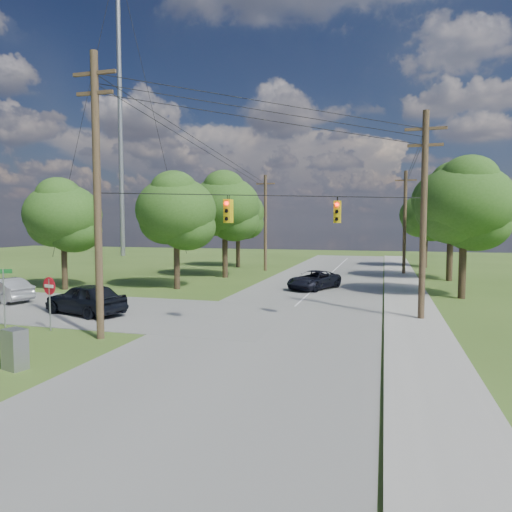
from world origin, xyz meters
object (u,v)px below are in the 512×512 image
(pole_north_e, at_px, (405,222))
(pole_north_w, at_px, (265,222))
(pole_ne, at_px, (424,213))
(car_cross_silver, at_px, (3,290))
(pole_sw, at_px, (97,192))
(car_main_north, at_px, (314,280))
(car_cross_dark, at_px, (86,299))
(do_not_enter_sign, at_px, (49,292))
(control_cabinet, at_px, (15,349))

(pole_north_e, xyz_separation_m, pole_north_w, (-13.90, 0.00, 0.00))
(pole_ne, bearing_deg, pole_north_e, 90.00)
(pole_north_w, height_order, car_cross_silver, pole_north_w)
(pole_sw, bearing_deg, car_main_north, 68.98)
(car_cross_dark, bearing_deg, pole_north_e, 161.55)
(pole_ne, relative_size, do_not_enter_sign, 4.22)
(pole_ne, bearing_deg, do_not_enter_sign, -157.07)
(car_cross_dark, bearing_deg, car_cross_silver, -89.39)
(pole_north_e, height_order, control_cabinet, pole_north_e)
(car_cross_dark, relative_size, control_cabinet, 3.60)
(pole_ne, relative_size, pole_north_w, 1.05)
(pole_ne, relative_size, car_cross_silver, 2.35)
(pole_north_e, relative_size, do_not_enter_sign, 4.02)
(pole_ne, distance_m, control_cabinet, 18.88)
(car_cross_dark, distance_m, car_main_north, 16.61)
(car_cross_silver, relative_size, control_cabinet, 3.24)
(pole_ne, relative_size, car_main_north, 2.13)
(pole_ne, xyz_separation_m, car_cross_silver, (-24.93, -1.23, -4.70))
(pole_sw, relative_size, pole_north_e, 1.20)
(pole_north_e, distance_m, car_cross_dark, 31.00)
(pole_sw, xyz_separation_m, pole_ne, (13.50, 7.60, -0.76))
(control_cabinet, relative_size, do_not_enter_sign, 0.55)
(car_cross_dark, relative_size, car_cross_silver, 1.11)
(car_cross_dark, bearing_deg, do_not_enter_sign, 28.46)
(car_cross_silver, bearing_deg, pole_sw, 76.23)
(pole_sw, relative_size, pole_north_w, 1.20)
(pole_sw, bearing_deg, pole_ne, 29.38)
(pole_ne, distance_m, car_main_north, 12.72)
(car_cross_silver, xyz_separation_m, do_not_enter_sign, (8.37, -5.77, 1.04))
(do_not_enter_sign, bearing_deg, car_cross_silver, 159.78)
(control_cabinet, bearing_deg, car_main_north, 87.80)
(pole_north_w, relative_size, car_cross_silver, 2.24)
(pole_ne, relative_size, control_cabinet, 7.61)
(pole_sw, relative_size, car_cross_silver, 2.69)
(pole_ne, bearing_deg, control_cabinet, -138.94)
(pole_sw, relative_size, pole_ne, 1.14)
(car_cross_dark, relative_size, car_main_north, 1.00)
(pole_north_e, xyz_separation_m, do_not_enter_sign, (-16.56, -29.00, -3.33))
(pole_sw, height_order, car_cross_silver, pole_sw)
(control_cabinet, bearing_deg, pole_sw, 101.90)
(pole_sw, bearing_deg, control_cabinet, -93.58)
(pole_north_w, xyz_separation_m, car_main_north, (7.00, -12.42, -4.41))
(car_cross_dark, xyz_separation_m, do_not_enter_sign, (0.81, -3.69, 0.93))
(car_main_north, bearing_deg, car_cross_silver, -125.90)
(do_not_enter_sign, bearing_deg, pole_north_e, 74.62)
(pole_north_w, bearing_deg, car_main_north, -60.59)
(pole_sw, height_order, car_cross_dark, pole_sw)
(car_main_north, distance_m, control_cabinet, 22.65)
(car_cross_silver, distance_m, car_main_north, 21.02)
(do_not_enter_sign, bearing_deg, car_main_north, 74.12)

